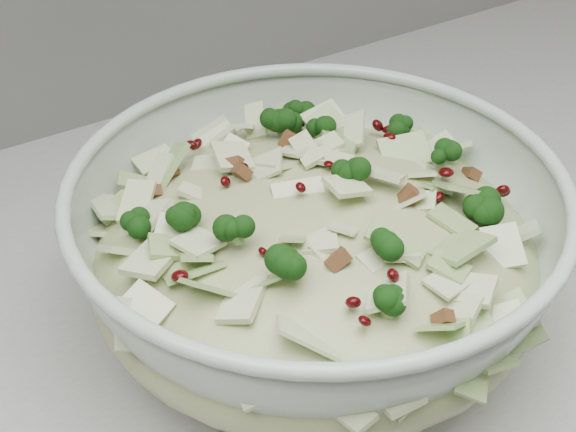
{
  "coord_description": "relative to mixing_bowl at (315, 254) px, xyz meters",
  "views": [
    {
      "loc": [
        -0.09,
        1.25,
        1.33
      ],
      "look_at": [
        0.14,
        1.62,
        1.0
      ],
      "focal_mm": 50.0,
      "sensor_mm": 36.0,
      "label": 1
    }
  ],
  "objects": [
    {
      "name": "mixing_bowl",
      "position": [
        0.0,
        0.0,
        0.0
      ],
      "size": [
        0.43,
        0.43,
        0.14
      ],
      "rotation": [
        0.0,
        0.0,
        0.37
      ],
      "color": "#B0C1B0",
      "rests_on": "counter"
    },
    {
      "name": "salad",
      "position": [
        0.0,
        0.0,
        0.02
      ],
      "size": [
        0.44,
        0.44,
        0.14
      ],
      "rotation": [
        0.0,
        0.0,
        0.8
      ],
      "color": "tan",
      "rests_on": "mixing_bowl"
    }
  ]
}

